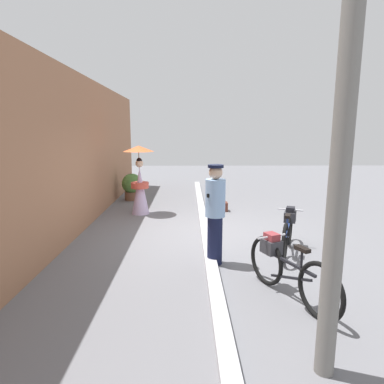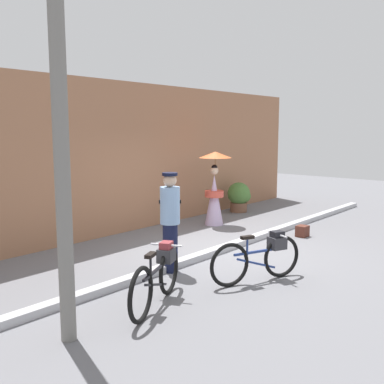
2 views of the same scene
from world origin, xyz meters
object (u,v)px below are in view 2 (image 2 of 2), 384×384
Objects in this scene: bicycle_near_officer at (260,256)px; utility_pole at (61,135)px; bicycle_far_side at (158,275)px; backpack_on_pavement at (303,231)px; person_officer at (170,219)px; person_with_parasol at (214,188)px; potted_plant_by_door at (239,196)px.

bicycle_near_officer is 3.84m from utility_pole.
bicycle_far_side is 6.17× the size of backpack_on_pavement.
utility_pole reaches higher than bicycle_far_side.
person_officer is 0.36× the size of utility_pole.
utility_pole reaches higher than person_with_parasol.
bicycle_far_side is at bearing -154.23° from potted_plant_by_door.
person_with_parasol reaches higher than person_officer.
bicycle_far_side reaches higher than backpack_on_pavement.
person_officer is 3.97m from backpack_on_pavement.
bicycle_far_side reaches higher than bicycle_near_officer.
person_officer reaches higher than potted_plant_by_door.
potted_plant_by_door is (4.90, 3.79, 0.05)m from bicycle_near_officer.
potted_plant_by_door is at bearing 60.45° from backpack_on_pavement.
utility_pole is (-1.44, 0.05, 1.97)m from bicycle_far_side.
backpack_on_pavement is 0.06× the size of utility_pole.
person_with_parasol is at bearing 23.07° from utility_pole.
person_officer is at bearing -156.95° from potted_plant_by_door.
utility_pole reaches higher than person_officer.
utility_pole is at bearing 169.29° from bicycle_near_officer.
bicycle_near_officer is at bearing -17.38° from bicycle_far_side.
potted_plant_by_door is (5.50, 2.34, -0.46)m from person_officer.
potted_plant_by_door is 0.19× the size of utility_pole.
potted_plant_by_door is at bearing 23.05° from person_officer.
person_with_parasol reaches higher than bicycle_near_officer.
bicycle_near_officer is at bearing -10.71° from utility_pole.
bicycle_far_side is at bearing -143.28° from person_officer.
bicycle_near_officer reaches higher than backpack_on_pavement.
potted_plant_by_door is 8.95m from utility_pole.
potted_plant_by_door is at bearing 25.77° from bicycle_far_side.
bicycle_far_side is 5.51m from person_with_parasol.
person_with_parasol is at bearing 47.55° from bicycle_near_officer.
potted_plant_by_door reaches higher than backpack_on_pavement.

